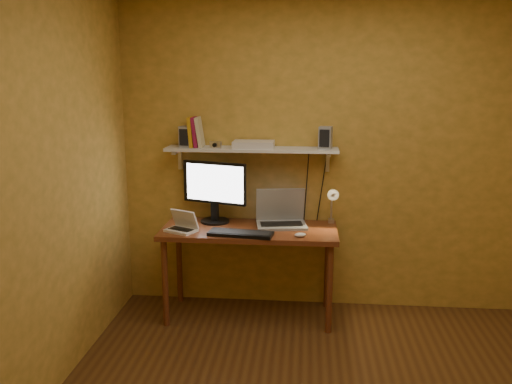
# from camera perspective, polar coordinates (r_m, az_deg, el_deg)

# --- Properties ---
(room) EXTENTS (3.44, 3.24, 2.64)m
(room) POSITION_cam_1_polar(r_m,az_deg,el_deg) (2.95, 8.24, -0.73)
(room) COLOR #533315
(room) RESTS_ON ground
(desk) EXTENTS (1.40, 0.60, 0.75)m
(desk) POSITION_cam_1_polar(r_m,az_deg,el_deg) (4.37, -0.71, -4.92)
(desk) COLOR brown
(desk) RESTS_ON ground
(wall_shelf) EXTENTS (1.40, 0.25, 0.21)m
(wall_shelf) POSITION_cam_1_polar(r_m,az_deg,el_deg) (4.41, -0.46, 4.48)
(wall_shelf) COLOR silver
(wall_shelf) RESTS_ON room
(monitor) EXTENTS (0.54, 0.30, 0.51)m
(monitor) POSITION_cam_1_polar(r_m,az_deg,el_deg) (4.47, -4.40, 0.34)
(monitor) COLOR black
(monitor) RESTS_ON desk
(laptop) EXTENTS (0.44, 0.34, 0.30)m
(laptop) POSITION_cam_1_polar(r_m,az_deg,el_deg) (4.43, 2.64, -2.50)
(laptop) COLOR gray
(laptop) RESTS_ON desk
(netbook) EXTENTS (0.28, 0.25, 0.17)m
(netbook) POSITION_cam_1_polar(r_m,az_deg,el_deg) (4.30, -7.73, -3.47)
(netbook) COLOR silver
(netbook) RESTS_ON desk
(keyboard) EXTENTS (0.51, 0.23, 0.03)m
(keyboard) POSITION_cam_1_polar(r_m,az_deg,el_deg) (4.16, -1.62, -4.40)
(keyboard) COLOR black
(keyboard) RESTS_ON desk
(mouse) EXTENTS (0.10, 0.07, 0.03)m
(mouse) POSITION_cam_1_polar(r_m,az_deg,el_deg) (4.13, 4.68, -4.52)
(mouse) COLOR silver
(mouse) RESTS_ON desk
(desk_lamp) EXTENTS (0.09, 0.23, 0.38)m
(desk_lamp) POSITION_cam_1_polar(r_m,az_deg,el_deg) (4.40, 8.04, -0.96)
(desk_lamp) COLOR silver
(desk_lamp) RESTS_ON desk
(speaker_left) EXTENTS (0.11, 0.11, 0.17)m
(speaker_left) POSITION_cam_1_polar(r_m,az_deg,el_deg) (4.46, -7.35, 5.79)
(speaker_left) COLOR gray
(speaker_left) RESTS_ON wall_shelf
(speaker_right) EXTENTS (0.12, 0.12, 0.18)m
(speaker_right) POSITION_cam_1_polar(r_m,az_deg,el_deg) (4.37, 7.32, 5.70)
(speaker_right) COLOR gray
(speaker_right) RESTS_ON wall_shelf
(books) EXTENTS (0.13, 0.17, 0.25)m
(books) POSITION_cam_1_polar(r_m,az_deg,el_deg) (4.47, -6.38, 6.29)
(books) COLOR #BA8412
(books) RESTS_ON wall_shelf
(shelf_camera) EXTENTS (0.10, 0.06, 0.06)m
(shelf_camera) POSITION_cam_1_polar(r_m,az_deg,el_deg) (4.38, -4.29, 4.98)
(shelf_camera) COLOR silver
(shelf_camera) RESTS_ON wall_shelf
(router) EXTENTS (0.33, 0.22, 0.06)m
(router) POSITION_cam_1_polar(r_m,az_deg,el_deg) (4.39, -0.24, 5.03)
(router) COLOR silver
(router) RESTS_ON wall_shelf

